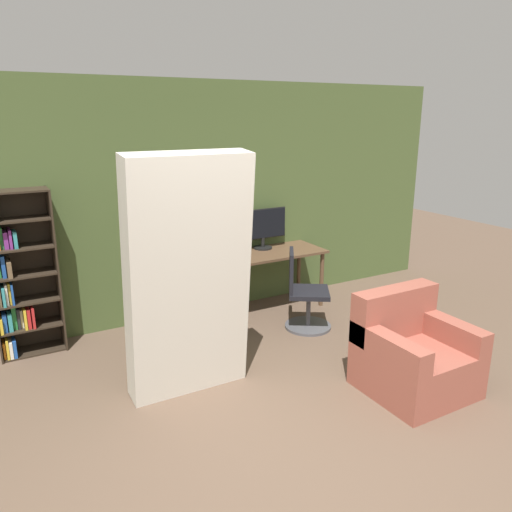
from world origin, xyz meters
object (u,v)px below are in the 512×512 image
Objects in this scene: bookshelf at (16,276)px; mattress_near at (189,279)px; monitor at (263,226)px; office_chair at (304,298)px; armchair at (412,354)px.

mattress_near is (1.19, -1.53, 0.23)m from bookshelf.
monitor is 1.09m from office_chair.
mattress_near reaches higher than armchair.
monitor is 2.20m from mattress_near.
monitor is 0.71× the size of office_chair.
bookshelf is 1.95m from mattress_near.
office_chair is at bearing -88.59° from monitor.
mattress_near is (-1.60, -0.65, 0.68)m from office_chair.
mattress_near is at bearing -52.09° from bookshelf.
armchair is at bearing -86.79° from office_chair.
office_chair reaches higher than armchair.
armchair is (0.11, -2.40, -0.68)m from monitor.
office_chair is 1.53m from armchair.
bookshelf reaches higher than monitor.
office_chair is 1.86m from mattress_near.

